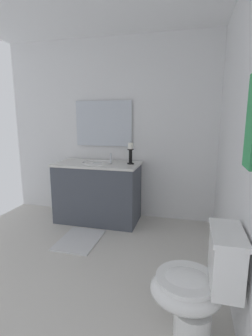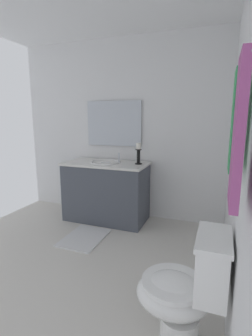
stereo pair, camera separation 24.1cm
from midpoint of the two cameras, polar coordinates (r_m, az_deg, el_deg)
floor at (r=2.74m, az=-10.48°, el=-19.89°), size 2.82×2.99×0.02m
wall_back at (r=2.01m, az=27.68°, el=5.05°), size 2.82×0.04×2.45m
wall_left at (r=3.62m, az=0.42°, el=8.58°), size 0.04×2.99×2.45m
vanity_cabinet at (r=3.49m, az=-2.49°, el=-5.27°), size 0.58×1.13×0.80m
sink_basin at (r=3.40m, az=-2.52°, el=0.60°), size 0.40×0.40×0.24m
mirror at (r=3.60m, az=-0.85°, el=9.99°), size 0.02×0.81×0.62m
candle_holder_tall at (r=3.27m, az=4.96°, el=3.38°), size 0.09×0.09×0.28m
toilet at (r=1.77m, az=17.14°, el=-24.92°), size 0.39×0.54×0.75m
towel_bar at (r=1.20m, az=31.19°, el=18.99°), size 0.64×0.02×0.02m
towel_near_vanity at (r=1.34m, az=28.27°, el=9.17°), size 0.18×0.03×0.46m
towel_center at (r=1.03m, az=30.36°, el=6.79°), size 0.22×0.03×0.53m
bath_mat at (r=3.11m, az=-7.08°, el=-15.36°), size 0.60×0.44×0.02m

